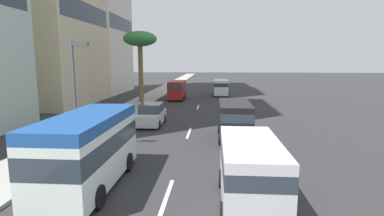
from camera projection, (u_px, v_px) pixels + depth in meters
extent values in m
plane|color=#2D2D30|center=(199.00, 103.00, 36.73)|extent=(198.00, 198.00, 0.00)
cube|color=#9E9B93|center=(142.00, 102.00, 37.23)|extent=(162.00, 3.29, 0.15)
cube|color=silver|center=(167.00, 197.00, 11.27)|extent=(3.20, 0.16, 0.01)
cube|color=silver|center=(189.00, 133.00, 21.31)|extent=(3.20, 0.16, 0.01)
cube|color=silver|center=(198.00, 107.00, 33.26)|extent=(3.20, 0.16, 0.01)
cube|color=silver|center=(151.00, 118.00, 23.89)|extent=(4.09, 1.81, 0.84)
cube|color=#38424C|center=(151.00, 108.00, 23.97)|extent=(2.25, 1.66, 0.69)
cylinder|color=black|center=(159.00, 125.00, 22.62)|extent=(0.64, 0.22, 0.64)
cylinder|color=black|center=(137.00, 124.00, 22.74)|extent=(0.64, 0.22, 0.64)
cylinder|color=black|center=(164.00, 118.00, 25.12)|extent=(0.64, 0.22, 0.64)
cylinder|color=black|center=(145.00, 118.00, 25.24)|extent=(0.64, 0.22, 0.64)
cube|color=white|center=(221.00, 87.00, 44.39)|extent=(5.29, 2.03, 2.10)
cube|color=#2D3842|center=(221.00, 84.00, 44.32)|extent=(5.31, 2.03, 0.50)
cylinder|color=black|center=(214.00, 92.00, 46.16)|extent=(0.72, 0.24, 0.72)
cylinder|color=black|center=(227.00, 92.00, 46.02)|extent=(0.72, 0.24, 0.72)
cylinder|color=black|center=(214.00, 94.00, 43.03)|extent=(0.72, 0.24, 0.72)
cylinder|color=black|center=(228.00, 94.00, 42.89)|extent=(0.72, 0.24, 0.72)
cube|color=silver|center=(89.00, 153.00, 12.07)|extent=(6.27, 2.23, 2.29)
cube|color=#1E4C93|center=(87.00, 120.00, 11.86)|extent=(6.27, 2.23, 0.44)
cube|color=#28333D|center=(88.00, 143.00, 12.01)|extent=(6.28, 2.23, 0.76)
cylinder|color=black|center=(98.00, 197.00, 10.36)|extent=(0.84, 0.26, 0.84)
cylinder|color=black|center=(39.00, 195.00, 10.51)|extent=(0.84, 0.26, 0.84)
cylinder|color=black|center=(128.00, 162.00, 13.94)|extent=(0.84, 0.26, 0.84)
cylinder|color=black|center=(84.00, 161.00, 14.09)|extent=(0.84, 0.26, 0.84)
cube|color=black|center=(235.00, 119.00, 19.50)|extent=(4.80, 1.96, 2.21)
cube|color=#2D3842|center=(235.00, 112.00, 19.42)|extent=(4.81, 1.96, 0.53)
cylinder|color=black|center=(220.00, 128.00, 21.13)|extent=(0.72, 0.24, 0.72)
cylinder|color=black|center=(246.00, 129.00, 20.99)|extent=(0.72, 0.24, 0.72)
cylinder|color=black|center=(220.00, 139.00, 18.29)|extent=(0.72, 0.24, 0.72)
cylinder|color=black|center=(251.00, 139.00, 18.16)|extent=(0.72, 0.24, 0.72)
cube|color=#A51E1E|center=(177.00, 90.00, 39.69)|extent=(4.97, 1.90, 2.24)
cube|color=#2D3842|center=(177.00, 86.00, 39.62)|extent=(4.98, 1.91, 0.54)
cylinder|color=black|center=(183.00, 98.00, 38.31)|extent=(0.72, 0.24, 0.72)
cylinder|color=black|center=(169.00, 98.00, 38.44)|extent=(0.72, 0.24, 0.72)
cylinder|color=black|center=(185.00, 96.00, 41.24)|extent=(0.72, 0.24, 0.72)
cylinder|color=black|center=(172.00, 95.00, 41.37)|extent=(0.72, 0.24, 0.72)
cube|color=silver|center=(250.00, 170.00, 10.55)|extent=(4.73, 1.99, 2.12)
cube|color=#2D3842|center=(251.00, 158.00, 10.47)|extent=(4.74, 1.99, 0.51)
cylinder|color=black|center=(222.00, 178.00, 12.15)|extent=(0.72, 0.24, 0.72)
cylinder|color=black|center=(269.00, 180.00, 12.02)|extent=(0.72, 0.24, 0.72)
cylinder|color=black|center=(224.00, 213.00, 9.35)|extent=(0.72, 0.24, 0.72)
cylinder|color=black|center=(286.00, 216.00, 9.22)|extent=(0.72, 0.24, 0.72)
cylinder|color=beige|center=(91.00, 124.00, 21.90)|extent=(0.14, 0.14, 0.76)
cylinder|color=beige|center=(92.00, 123.00, 22.06)|extent=(0.14, 0.14, 0.76)
cube|color=gold|center=(91.00, 114.00, 21.87)|extent=(0.36, 0.28, 0.60)
sphere|color=#9E7251|center=(91.00, 109.00, 21.81)|extent=(0.20, 0.20, 0.20)
cylinder|color=red|center=(108.00, 120.00, 23.24)|extent=(0.14, 0.14, 0.75)
cylinder|color=red|center=(109.00, 120.00, 23.40)|extent=(0.14, 0.14, 0.75)
cube|color=#4C8C66|center=(108.00, 111.00, 23.22)|extent=(0.35, 0.39, 0.59)
sphere|color=tan|center=(108.00, 106.00, 23.15)|extent=(0.20, 0.20, 0.20)
cylinder|color=brown|center=(141.00, 73.00, 35.75)|extent=(0.55, 0.55, 6.90)
ellipsoid|color=#388442|center=(140.00, 39.00, 35.12)|extent=(3.94, 3.94, 1.77)
cylinder|color=#4C4C51|center=(75.00, 96.00, 16.51)|extent=(0.14, 0.14, 5.98)
cube|color=#4C4C51|center=(80.00, 44.00, 16.04)|extent=(0.24, 0.90, 0.20)
cube|color=#2D3847|center=(87.00, 13.00, 34.15)|extent=(12.48, 0.08, 2.18)
cube|color=#2D3847|center=(122.00, 24.00, 46.97)|extent=(11.31, 0.08, 2.13)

